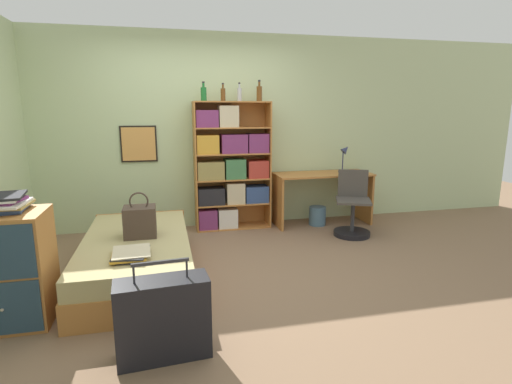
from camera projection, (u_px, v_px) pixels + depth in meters
The scene contains 17 objects.
ground_plane at pixel (217, 270), 4.07m from camera, with size 14.00×14.00×0.00m, color #84664C.
wall_back at pixel (199, 132), 5.39m from camera, with size 10.00×0.09×2.60m.
bed at pixel (137, 257), 3.88m from camera, with size 1.00×1.94×0.41m.
handbag at pixel (140, 221), 3.82m from camera, with size 0.30×0.25×0.43m.
book_stack_on_bed at pixel (130, 254), 3.29m from camera, with size 0.32×0.38×0.06m.
suitcase at pixel (163, 319), 2.60m from camera, with size 0.61×0.28×0.67m.
dresser at pixel (11, 269), 3.00m from camera, with size 0.54×0.51×0.87m.
magazine_pile_on_dresser at pixel (5, 203), 2.94m from camera, with size 0.32×0.40×0.13m.
bookcase at pixel (229, 168), 5.36m from camera, with size 1.01×0.33×1.71m.
bottle_green at pixel (204, 94), 5.07m from camera, with size 0.07×0.07×0.24m.
bottle_brown at pixel (223, 94), 5.14m from camera, with size 0.06×0.06×0.23m.
bottle_clear at pixel (239, 94), 5.22m from camera, with size 0.06×0.06×0.24m.
bottle_blue at pixel (259, 93), 5.25m from camera, with size 0.07×0.07×0.27m.
desk at pixel (322, 188), 5.62m from camera, with size 1.35×0.54×0.73m.
desk_lamp at pixel (345, 154), 5.64m from camera, with size 0.17×0.12×0.39m.
desk_chair at pixel (352, 215), 5.16m from camera, with size 0.55×0.55×0.83m.
waste_bin at pixel (317, 216), 5.63m from camera, with size 0.23×0.23×0.26m.
Camera 1 is at (-0.48, -3.82, 1.61)m, focal length 28.00 mm.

